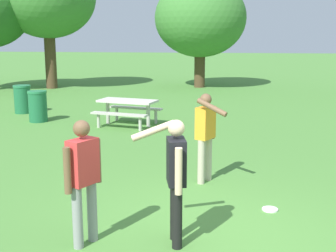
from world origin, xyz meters
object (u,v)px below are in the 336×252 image
frisbee (270,209)px  person_bystander (175,173)px  trash_can_beside_table (38,106)px  tree_far_right (200,18)px  trash_can_further_along (22,99)px  person_thrower (83,174)px  person_catcher (206,131)px  picnic_table_near (128,107)px

frisbee → person_bystander: bearing=-135.8°
trash_can_beside_table → tree_far_right: tree_far_right is taller
frisbee → trash_can_further_along: (-7.66, 7.72, 0.47)m
person_thrower → person_bystander: size_ratio=1.00×
trash_can_further_along → tree_far_right: size_ratio=0.18×
person_thrower → trash_can_further_along: person_thrower is taller
person_bystander → frisbee: (1.33, 1.30, -0.95)m
person_thrower → person_bystander: bearing=8.2°
person_catcher → frisbee: (1.07, -1.23, -0.95)m
frisbee → tree_far_right: 16.61m
person_bystander → trash_can_further_along: size_ratio=1.71×
person_bystander → tree_far_right: bearing=92.5°
frisbee → picnic_table_near: picnic_table_near is taller
trash_can_beside_table → trash_can_further_along: same height
person_thrower → trash_can_beside_table: bearing=117.3°
person_bystander → picnic_table_near: bearing=107.1°
person_bystander → trash_can_further_along: (-6.33, 9.02, -0.48)m
frisbee → trash_can_further_along: 10.89m
person_bystander → tree_far_right: 17.61m
person_bystander → trash_can_beside_table: (-5.17, 7.62, -0.48)m
person_catcher → person_bystander: 2.54m
frisbee → trash_can_beside_table: trash_can_beside_table is taller
person_thrower → trash_can_further_along: size_ratio=1.71×
person_thrower → picnic_table_near: (-1.13, 7.55, -0.38)m
picnic_table_near → person_thrower: bearing=-81.5°
picnic_table_near → trash_can_beside_table: 2.91m
person_thrower → trash_can_further_along: (-5.18, 9.18, -0.46)m
picnic_table_near → frisbee: bearing=-59.3°
person_bystander → frisbee: person_bystander is taller
trash_can_further_along → person_catcher: bearing=-44.6°
person_catcher → tree_far_right: 15.13m
person_catcher → frisbee: person_catcher is taller
person_bystander → frisbee: size_ratio=6.66×
picnic_table_near → person_catcher: bearing=-62.4°
tree_far_right → person_bystander: bearing=-87.5°
person_thrower → frisbee: (2.48, 1.46, -0.93)m
person_catcher → person_bystander: bearing=-96.1°
picnic_table_near → tree_far_right: 10.55m
picnic_table_near → person_bystander: bearing=-72.9°
person_catcher → frisbee: size_ratio=6.66×
person_bystander → tree_far_right: size_ratio=0.30×
person_thrower → picnic_table_near: person_thrower is taller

